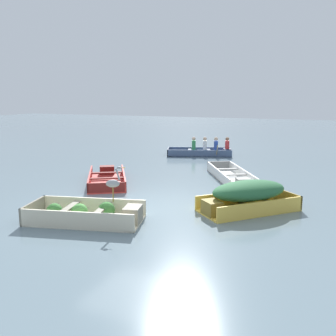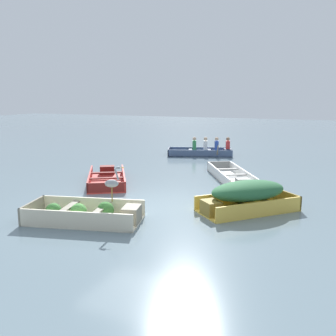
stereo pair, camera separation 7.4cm
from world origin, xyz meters
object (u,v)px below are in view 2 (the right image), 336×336
Objects in this scene: skiff_yellow_near_moored at (247,194)px; skiff_white_far_moored at (231,177)px; rowboat_slate_blue_with_crew at (205,151)px; skiff_red_mid_moored at (107,179)px; dinghy_cream_foreground at (87,214)px; heron_on_dinghy at (112,182)px.

skiff_yellow_near_moored is 0.77× the size of skiff_white_far_moored.
skiff_white_far_moored is (-1.20, 3.29, -0.32)m from skiff_yellow_near_moored.
skiff_white_far_moored is at bearing -62.85° from rowboat_slate_blue_with_crew.
dinghy_cream_foreground is at bearing -64.13° from skiff_red_mid_moored.
rowboat_slate_blue_with_crew is at bearing 95.53° from heron_on_dinghy.
skiff_red_mid_moored is 4.24m from skiff_white_far_moored.
skiff_yellow_near_moored is at bearing 34.92° from heron_on_dinghy.
dinghy_cream_foreground is at bearing -145.55° from skiff_yellow_near_moored.
skiff_red_mid_moored is at bearing 164.20° from skiff_yellow_near_moored.
skiff_yellow_near_moored is at bearing -15.80° from skiff_red_mid_moored.
skiff_white_far_moored is at bearing 110.08° from skiff_yellow_near_moored.
dinghy_cream_foreground is 10.41m from rowboat_slate_blue_with_crew.
skiff_yellow_near_moored is 3.03× the size of heron_on_dinghy.
heron_on_dinghy is (2.27, -3.32, 0.79)m from skiff_red_mid_moored.
dinghy_cream_foreground reaches higher than skiff_red_mid_moored.
skiff_white_far_moored is 5.49m from rowboat_slate_blue_with_crew.
skiff_red_mid_moored is at bearing -100.87° from rowboat_slate_blue_with_crew.
skiff_yellow_near_moored is 5.21m from skiff_red_mid_moored.
skiff_white_far_moored is at bearing 69.72° from dinghy_cream_foreground.
heron_on_dinghy is at bearing -145.08° from skiff_yellow_near_moored.
rowboat_slate_blue_with_crew is (-2.51, 4.89, 0.10)m from skiff_white_far_moored.
skiff_yellow_near_moored is 8.98m from rowboat_slate_blue_with_crew.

